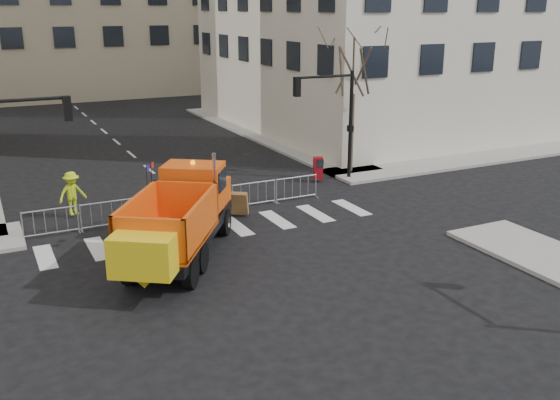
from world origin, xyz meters
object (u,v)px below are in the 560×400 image
cop_b (224,196)px  worker (72,193)px  plow_truck (179,217)px  cop_a (200,204)px  newspaper_box (318,168)px  cop_c (193,203)px

cop_b → worker: bearing=-15.7°
plow_truck → cop_b: (3.09, 3.79, -0.71)m
cop_a → newspaper_box: cop_a is taller
cop_c → plow_truck: bearing=7.4°
cop_b → cop_c: 1.67m
cop_a → worker: (-4.34, 3.31, 0.14)m
newspaper_box → cop_a: bearing=-132.0°
newspaper_box → cop_c: bearing=-134.2°
cop_a → newspaper_box: bearing=168.7°
plow_truck → newspaper_box: bearing=-20.1°
cop_b → newspaper_box: (6.11, 2.82, -0.14)m
cop_c → worker: size_ratio=1.00×
cop_b → cop_c: size_ratio=0.93×
plow_truck → newspaper_box: 11.36m
plow_truck → cop_a: plow_truck is taller
plow_truck → worker: size_ratio=4.85×
cop_c → newspaper_box: size_ratio=1.65×
cop_a → newspaper_box: 8.31m
cop_b → worker: size_ratio=0.93×
cop_a → cop_c: (-0.22, 0.25, -0.01)m
cop_a → cop_c: cop_a is taller
plow_truck → newspaper_box: plow_truck is taller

